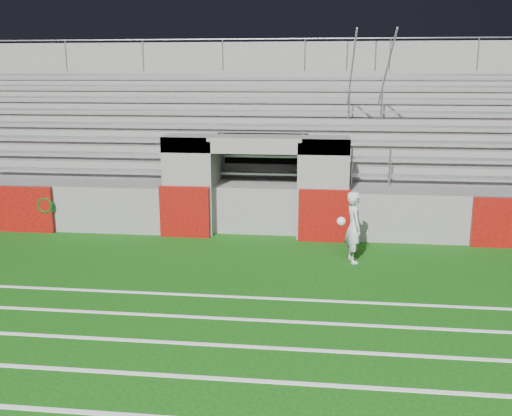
# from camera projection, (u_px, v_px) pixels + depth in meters

# --- Properties ---
(ground) EXTENTS (90.00, 90.00, 0.00)m
(ground) POSITION_uv_depth(u_px,v_px,m) (236.00, 279.00, 11.88)
(ground) COLOR #0F460B
(ground) RESTS_ON ground
(stadium_structure) EXTENTS (26.00, 8.48, 5.42)m
(stadium_structure) POSITION_uv_depth(u_px,v_px,m) (271.00, 155.00, 19.25)
(stadium_structure) COLOR slate
(stadium_structure) RESTS_ON ground
(goalkeeper_with_ball) EXTENTS (0.65, 0.70, 1.63)m
(goalkeeper_with_ball) POSITION_uv_depth(u_px,v_px,m) (354.00, 227.00, 12.78)
(goalkeeper_with_ball) COLOR #B8BCC2
(goalkeeper_with_ball) RESTS_ON ground
(hose_coil) EXTENTS (0.49, 0.14, 0.54)m
(hose_coil) POSITION_uv_depth(u_px,v_px,m) (46.00, 207.00, 15.18)
(hose_coil) COLOR #0B3912
(hose_coil) RESTS_ON ground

